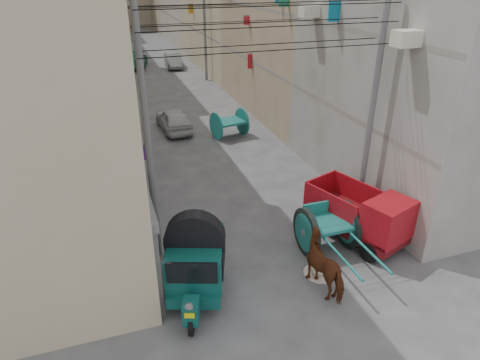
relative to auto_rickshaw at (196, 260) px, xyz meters
name	(u,v)px	position (x,y,z in m)	size (l,w,h in m)	color
shutters_left	(130,160)	(-1.06, 6.51, 0.33)	(0.18, 14.40, 2.88)	#47464B
signboards	(174,52)	(2.85, 17.79, 2.26)	(8.22, 40.52, 5.67)	#0D7293
utility_poles	(189,56)	(2.86, 13.14, 2.83)	(7.40, 22.20, 8.00)	slate
overhead_cables	(199,3)	(2.86, 10.54, 5.60)	(7.40, 22.52, 1.12)	black
auto_rickshaw	(196,260)	(0.00, 0.00, 0.00)	(2.19, 2.92, 1.98)	black
tonga_cart	(327,227)	(4.41, 0.76, -0.35)	(1.70, 3.47, 1.56)	black
mini_truck	(366,220)	(5.74, 0.66, -0.26)	(2.53, 3.66, 1.88)	black
second_cart	(229,123)	(4.45, 11.42, -0.39)	(1.90, 1.75, 1.45)	#16625C
feed_sack	(320,269)	(3.66, -0.30, -1.02)	(0.60, 0.48, 0.30)	beige
horse	(327,265)	(3.52, -0.86, -0.40)	(0.82, 1.81, 1.53)	brown
distant_car_white	(174,120)	(1.84, 13.37, -0.55)	(1.46, 3.63, 1.24)	beige
distant_car_grey	(173,60)	(4.85, 29.67, -0.55)	(1.31, 3.77, 1.24)	slate
distant_car_green	(136,60)	(1.65, 30.85, -0.51)	(1.85, 4.54, 1.32)	#21624D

